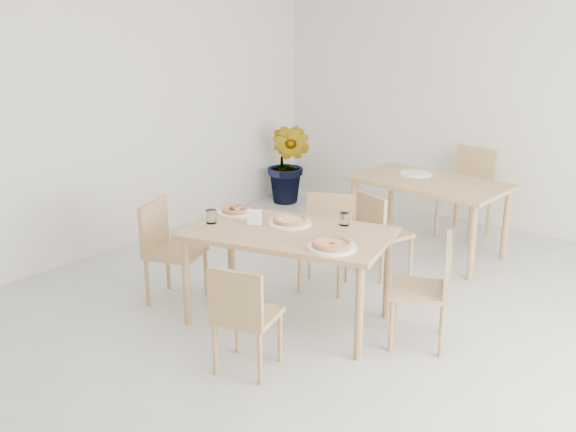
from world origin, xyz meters
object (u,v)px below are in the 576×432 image
Objects in this scene: plate_pepperoni at (236,212)px; pizza_mushroom at (290,220)px; napkin_holder at (254,218)px; potted_plant at (289,164)px; plate_margherita at (332,247)px; chair_north at (326,234)px; second_table at (429,189)px; chair_south at (243,312)px; chair_west at (167,244)px; plate_empty at (415,174)px; pizza_pepperoni at (235,210)px; plate_mushroom at (290,223)px; chair_back_s at (379,229)px; tumbler_a at (211,217)px; main_table at (288,241)px; pizza_margherita at (332,244)px; chair_east at (431,284)px; chair_back_n at (469,186)px; tumbler_b at (344,219)px.

plate_pepperoni is 0.91× the size of pizza_mushroom.
napkin_holder is 3.21m from potted_plant.
plate_pepperoni is (-1.09, 0.21, 0.00)m from plate_margherita.
plate_pepperoni is 2.33× the size of napkin_holder.
pizza_mushroom is 3.15m from potted_plant.
chair_north reaches higher than second_table.
chair_south is at bearing -46.47° from plate_pepperoni.
plate_empty is at bearing -41.19° from chair_west.
pizza_pepperoni is 0.37m from napkin_holder.
chair_back_s reaches higher than plate_mushroom.
napkin_holder is (0.31, 0.15, 0.01)m from tumbler_a.
chair_south is at bearing -70.86° from pizza_mushroom.
pizza_pepperoni is (-0.61, 0.09, 0.11)m from main_table.
main_table is 13.20× the size of napkin_holder.
napkin_holder is 0.16× the size of chair_back_s.
chair_west is 0.87m from napkin_holder.
main_table is 0.63m from plate_pepperoni.
plate_mushroom is 1.12× the size of pizza_margherita.
potted_plant is at bearing 116.39° from tumbler_a.
napkin_holder is (0.34, -0.16, 0.03)m from pizza_pepperoni.
chair_west reaches higher than pizza_margherita.
chair_east is 1.41m from napkin_holder.
pizza_margherita reaches higher than chair_south.
pizza_mushroom and pizza_pepperoni have the same top height.
potted_plant is (-2.25, -0.24, -0.03)m from chair_back_n.
pizza_pepperoni is (0.00, 0.00, 0.02)m from plate_pepperoni.
chair_east is 2.72× the size of pizza_margherita.
chair_east is 2.77× the size of plate_pepperoni.
chair_back_n reaches higher than pizza_margherita.
pizza_margherita is (0.65, -0.89, 0.31)m from chair_north.
chair_back_n reaches higher than second_table.
chair_north is 0.71m from pizza_mushroom.
chair_south is at bearing -82.53° from napkin_holder.
napkin_holder reaches higher than tumbler_a.
plate_mushroom is at bearing 5.41° from pizza_pepperoni.
plate_pepperoni is 2.11m from second_table.
chair_east reaches higher than plate_mushroom.
plate_mushroom is 0.53m from plate_pepperoni.
chair_back_s is (-0.38, 1.34, -0.32)m from pizza_margherita.
plate_margherita is 2.19m from second_table.
chair_south is 1.06m from pizza_mushroom.
chair_west is (-0.88, -1.05, 0.02)m from chair_north.
chair_west is 0.64m from pizza_pepperoni.
main_table is 4.83× the size of plate_margherita.
tumbler_b is (0.44, -0.40, 0.33)m from chair_north.
chair_north is at bearing -90.04° from chair_south.
chair_west is 3.06m from potted_plant.
chair_east is 2.36× the size of plate_margherita.
chair_south is at bearing -84.52° from second_table.
plate_margherita is 1.03× the size of plate_mushroom.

